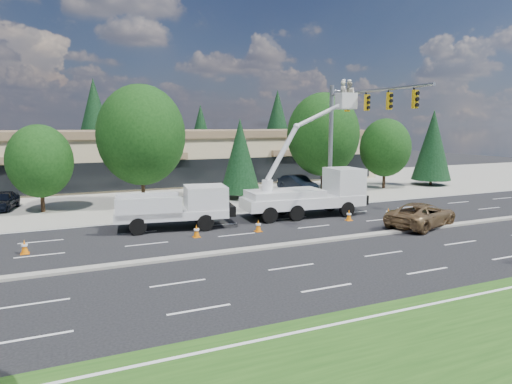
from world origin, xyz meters
name	(u,v)px	position (x,y,z in m)	size (l,w,h in m)	color
ground	(261,249)	(0.00, 0.00, 0.00)	(140.00, 140.00, 0.00)	black
concrete_apron	(167,194)	(0.00, 20.00, 0.01)	(140.00, 22.00, 0.01)	gray
grass_verge	(487,383)	(0.00, -13.00, 0.01)	(140.00, 10.00, 0.01)	#1E4614
road_median	(261,248)	(0.00, 0.00, 0.06)	(120.00, 0.55, 0.12)	gray
strip_mall	(145,155)	(0.00, 29.97, 2.83)	(50.40, 15.40, 5.50)	tan
tree_front_c	(40,161)	(-10.00, 15.00, 3.59)	(4.43, 4.43, 6.14)	#332114
tree_front_d	(141,135)	(-3.00, 15.00, 5.33)	(6.57, 6.57, 9.11)	#332114
tree_front_e	(240,156)	(5.00, 15.00, 3.55)	(3.36, 3.36, 6.62)	#332114
tree_front_f	(323,135)	(13.00, 15.00, 5.24)	(6.45, 6.45, 8.95)	#332114
tree_front_g	(385,148)	(20.00, 15.00, 3.93)	(4.84, 4.84, 6.71)	#332114
tree_front_h	(433,145)	(26.00, 15.00, 4.08)	(3.86, 3.86, 7.61)	#332114
tree_back_b	(95,122)	(-4.00, 42.00, 6.39)	(6.04, 6.04, 11.91)	#332114
tree_back_c	(201,134)	(10.00, 42.00, 4.76)	(4.50, 4.50, 8.87)	#332114
tree_back_d	(277,125)	(22.00, 42.00, 6.04)	(5.71, 5.71, 11.25)	#332114
signal_mast	(348,125)	(10.03, 7.04, 6.06)	(2.76, 10.16, 9.00)	gray
utility_pickup	(179,211)	(-2.49, 6.13, 1.03)	(6.78, 3.33, 2.49)	silver
bucket_truck	(316,186)	(6.88, 6.14, 2.00)	(8.94, 3.10, 9.10)	silver
traffic_cone_a	(25,247)	(-10.65, 3.82, 0.34)	(0.40, 0.40, 0.70)	orange
traffic_cone_b	(196,231)	(-2.21, 3.61, 0.34)	(0.40, 0.40, 0.70)	orange
traffic_cone_c	(258,226)	(1.43, 3.45, 0.34)	(0.40, 0.40, 0.70)	orange
traffic_cone_d	(349,215)	(8.02, 3.87, 0.34)	(0.40, 0.40, 0.70)	orange
traffic_cone_e	(388,213)	(10.79, 3.39, 0.34)	(0.40, 0.40, 0.70)	orange
minivan	(422,215)	(10.96, 0.60, 0.73)	(2.43, 5.26, 1.46)	olive
parked_car_west	(3,200)	(-12.68, 17.24, 0.68)	(1.60, 3.97, 1.35)	black
parked_car_east	(297,184)	(11.01, 16.00, 0.78)	(1.65, 4.73, 1.56)	black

